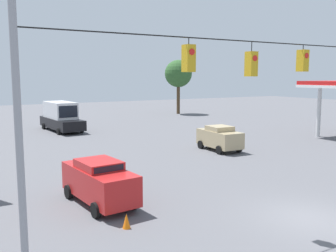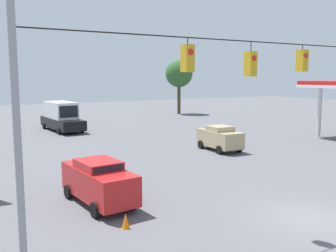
% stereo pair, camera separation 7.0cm
% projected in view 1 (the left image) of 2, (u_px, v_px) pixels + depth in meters
% --- Properties ---
extents(ground_plane, '(140.00, 140.00, 0.00)m').
position_uv_depth(ground_plane, '(309.00, 219.00, 14.84)').
color(ground_plane, '#56565B').
extents(overhead_signal_span, '(21.28, 0.38, 7.48)m').
position_uv_depth(overhead_signal_span, '(300.00, 94.00, 14.75)').
color(overhead_signal_span, '#939399').
rests_on(overhead_signal_span, ground_plane).
extents(box_truck_black_withflow_deep, '(3.04, 7.48, 3.00)m').
position_uv_depth(box_truck_black_withflow_deep, '(61.00, 117.00, 38.85)').
color(box_truck_black_withflow_deep, black).
rests_on(box_truck_black_withflow_deep, ground_plane).
extents(sedan_tan_oncoming_far, '(2.14, 3.90, 1.88)m').
position_uv_depth(sedan_tan_oncoming_far, '(219.00, 138.00, 28.51)').
color(sedan_tan_oncoming_far, tan).
rests_on(sedan_tan_oncoming_far, ground_plane).
extents(sedan_red_parked_shoulder, '(2.25, 4.69, 1.96)m').
position_uv_depth(sedan_red_parked_shoulder, '(99.00, 181.00, 16.47)').
color(sedan_red_parked_shoulder, red).
rests_on(sedan_red_parked_shoulder, ground_plane).
extents(traffic_cone_nearest, '(0.30, 0.30, 0.57)m').
position_uv_depth(traffic_cone_nearest, '(126.00, 221.00, 13.86)').
color(traffic_cone_nearest, orange).
rests_on(traffic_cone_nearest, ground_plane).
extents(traffic_cone_second, '(0.30, 0.30, 0.57)m').
position_uv_depth(traffic_cone_second, '(105.00, 201.00, 16.14)').
color(traffic_cone_second, orange).
rests_on(traffic_cone_second, ground_plane).
extents(traffic_cone_third, '(0.30, 0.30, 0.57)m').
position_uv_depth(traffic_cone_third, '(82.00, 186.00, 18.35)').
color(traffic_cone_third, orange).
rests_on(traffic_cone_third, ground_plane).
extents(traffic_cone_fourth, '(0.30, 0.30, 0.57)m').
position_uv_depth(traffic_cone_fourth, '(71.00, 173.00, 20.78)').
color(traffic_cone_fourth, orange).
rests_on(traffic_cone_fourth, ground_plane).
extents(tree_horizon_left, '(4.09, 4.09, 8.11)m').
position_uv_depth(tree_horizon_left, '(178.00, 74.00, 56.12)').
color(tree_horizon_left, '#4C3823').
rests_on(tree_horizon_left, ground_plane).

